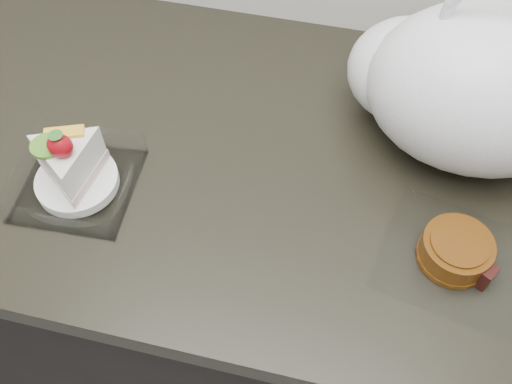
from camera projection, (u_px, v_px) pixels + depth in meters
name	position (u px, v px, depth m)	size (l,w,h in m)	color
counter	(251.00, 283.00, 1.22)	(2.04, 0.64, 0.90)	black
cake_tray	(73.00, 172.00, 0.79)	(0.17, 0.17, 0.12)	white
mooncake_wrap	(456.00, 253.00, 0.73)	(0.21, 0.20, 0.04)	white
plastic_bag	(467.00, 85.00, 0.77)	(0.38, 0.30, 0.28)	white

